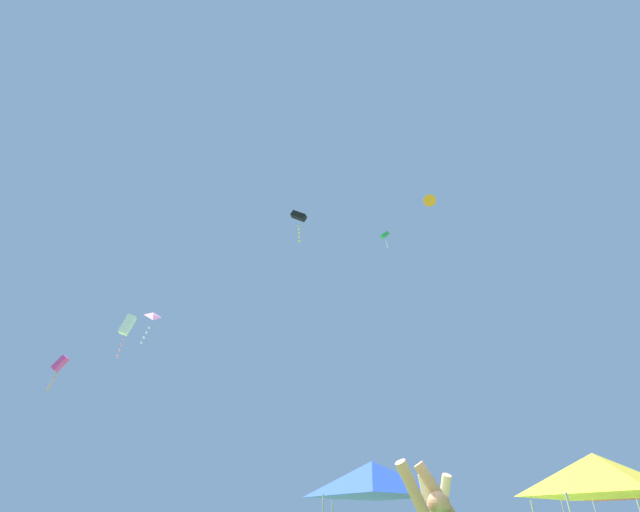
# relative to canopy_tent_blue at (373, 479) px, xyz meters

# --- Properties ---
(canopy_tent_blue) EXTENTS (3.08, 3.08, 3.29)m
(canopy_tent_blue) POSITION_rel_canopy_tent_blue_xyz_m (0.00, 0.00, 0.00)
(canopy_tent_blue) COLOR #9E9EA3
(canopy_tent_blue) RESTS_ON ground
(canopy_tent_red) EXTENTS (3.26, 3.26, 3.49)m
(canopy_tent_red) POSITION_rel_canopy_tent_blue_xyz_m (8.68, 4.07, 0.17)
(canopy_tent_red) COLOR #9E9EA3
(canopy_tent_red) RESTS_ON ground
(canopy_tent_yellow) EXTENTS (2.82, 2.82, 3.02)m
(canopy_tent_yellow) POSITION_rel_canopy_tent_blue_xyz_m (5.25, -3.05, -0.23)
(canopy_tent_yellow) COLOR #9E9EA3
(canopy_tent_yellow) RESTS_ON ground
(kite_green_box) EXTENTS (0.84, 0.66, 1.83)m
(kite_green_box) POSITION_rel_canopy_tent_blue_xyz_m (1.95, 15.43, 19.39)
(kite_green_box) COLOR green
(kite_orange_delta) EXTENTS (1.10, 0.88, 0.85)m
(kite_orange_delta) POSITION_rel_canopy_tent_blue_xyz_m (6.02, 15.50, 22.77)
(kite_orange_delta) COLOR orange
(kite_black_box) EXTENTS (1.38, 0.83, 2.83)m
(kite_black_box) POSITION_rel_canopy_tent_blue_xyz_m (-4.95, 13.33, 20.32)
(kite_black_box) COLOR black
(kite_magenta_box) EXTENTS (0.84, 0.55, 2.08)m
(kite_magenta_box) POSITION_rel_canopy_tent_blue_xyz_m (-17.61, 7.78, 6.77)
(kite_magenta_box) COLOR #D6389E
(kite_white_box) EXTENTS (1.07, 0.96, 3.39)m
(kite_white_box) POSITION_rel_canopy_tent_blue_xyz_m (-17.16, 12.78, 11.20)
(kite_white_box) COLOR white
(kite_pink_diamond) EXTENTS (1.56, 1.63, 3.09)m
(kite_pink_diamond) POSITION_rel_canopy_tent_blue_xyz_m (-17.67, 16.91, 13.76)
(kite_pink_diamond) COLOR pink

